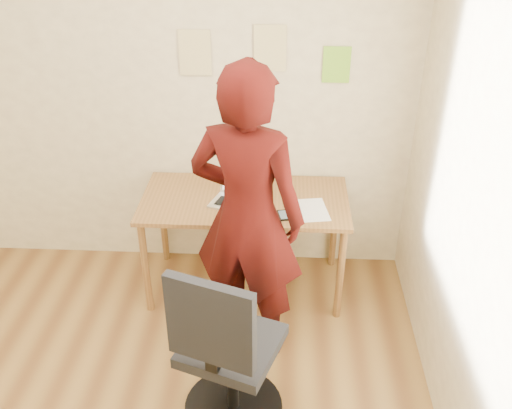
# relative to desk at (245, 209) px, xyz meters

# --- Properties ---
(room) EXTENTS (3.58, 3.58, 2.78)m
(room) POSITION_rel_desk_xyz_m (-0.60, -1.38, 0.70)
(room) COLOR brown
(room) RESTS_ON ground
(desk) EXTENTS (1.40, 0.70, 0.74)m
(desk) POSITION_rel_desk_xyz_m (0.00, 0.00, 0.00)
(desk) COLOR olive
(desk) RESTS_ON ground
(laptop) EXTENTS (0.38, 0.36, 0.22)m
(laptop) POSITION_rel_desk_xyz_m (-0.05, -0.04, 0.14)
(laptop) COLOR silver
(laptop) RESTS_ON desk
(paper_sheet) EXTENTS (0.25, 0.32, 0.00)m
(paper_sheet) POSITION_rel_desk_xyz_m (0.44, -0.13, 0.09)
(paper_sheet) COLOR white
(paper_sheet) RESTS_ON desk
(phone) EXTENTS (0.09, 0.14, 0.01)m
(phone) POSITION_rel_desk_xyz_m (0.27, -0.21, 0.09)
(phone) COLOR black
(phone) RESTS_ON desk
(wall_note_left) EXTENTS (0.21, 0.00, 0.30)m
(wall_note_left) POSITION_rel_desk_xyz_m (-0.34, 0.36, 0.97)
(wall_note_left) COLOR #D3C07E
(wall_note_left) RESTS_ON room
(wall_note_mid) EXTENTS (0.21, 0.00, 0.30)m
(wall_note_mid) POSITION_rel_desk_xyz_m (0.15, 0.36, 1.01)
(wall_note_mid) COLOR #D3C07E
(wall_note_mid) RESTS_ON room
(wall_note_right) EXTENTS (0.18, 0.00, 0.24)m
(wall_note_right) POSITION_rel_desk_xyz_m (0.58, 0.36, 0.91)
(wall_note_right) COLOR #7CC32B
(wall_note_right) RESTS_ON room
(office_chair) EXTENTS (0.60, 0.61, 1.07)m
(office_chair) POSITION_rel_desk_xyz_m (-0.01, -1.19, -0.20)
(office_chair) COLOR black
(office_chair) RESTS_ON ground
(person) EXTENTS (0.77, 0.61, 1.87)m
(person) POSITION_rel_desk_xyz_m (0.06, -0.55, 0.28)
(person) COLOR #380A07
(person) RESTS_ON ground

